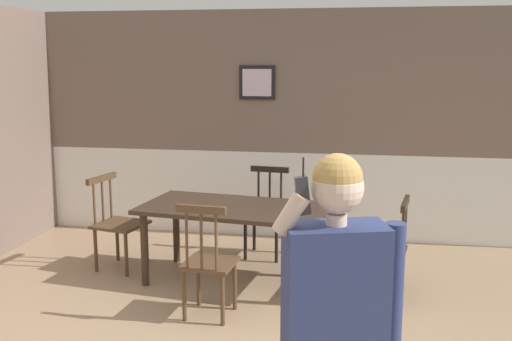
{
  "coord_description": "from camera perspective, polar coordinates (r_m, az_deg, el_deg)",
  "views": [
    {
      "loc": [
        0.78,
        -3.71,
        2.12
      ],
      "look_at": [
        0.19,
        -0.32,
        1.48
      ],
      "focal_mm": 42.43,
      "sensor_mm": 36.0,
      "label": 1
    }
  ],
  "objects": [
    {
      "name": "room_back_partition",
      "position": [
        7.14,
        3.5,
        3.82
      ],
      "size": [
        6.17,
        0.17,
        2.67
      ],
      "color": "#756056",
      "rests_on": "ground_plane"
    },
    {
      "name": "dining_table",
      "position": [
        5.72,
        -1.44,
        -4.23
      ],
      "size": [
        1.98,
        1.15,
        0.74
      ],
      "rotation": [
        0.0,
        0.0,
        -0.13
      ],
      "color": "#38281E",
      "rests_on": "ground_plane"
    },
    {
      "name": "chair_at_table_head",
      "position": [
        5.02,
        -4.54,
        -8.61
      ],
      "size": [
        0.45,
        0.45,
        0.99
      ],
      "rotation": [
        0.0,
        0.0,
        -0.09
      ],
      "color": "#513823",
      "rests_on": "ground_plane"
    },
    {
      "name": "chair_near_window",
      "position": [
        5.51,
        11.86,
        -7.31
      ],
      "size": [
        0.54,
        0.54,
        0.91
      ],
      "rotation": [
        0.0,
        0.0,
        1.42
      ],
      "color": "#2D2319",
      "rests_on": "ground_plane"
    },
    {
      "name": "chair_by_doorway",
      "position": [
        6.31,
        -12.93,
        -4.82
      ],
      "size": [
        0.55,
        0.55,
        0.95
      ],
      "rotation": [
        0.0,
        0.0,
        4.49
      ],
      "color": "#513823",
      "rests_on": "ground_plane"
    },
    {
      "name": "chair_opposite_corner",
      "position": [
        6.55,
        0.95,
        -4.11
      ],
      "size": [
        0.47,
        0.47,
        0.96
      ],
      "rotation": [
        0.0,
        0.0,
        3.03
      ],
      "color": "black",
      "rests_on": "ground_plane"
    },
    {
      "name": "person_figure",
      "position": [
        2.75,
        7.51,
        -13.44
      ],
      "size": [
        0.57,
        0.35,
        1.73
      ],
      "rotation": [
        0.0,
        0.0,
        3.43
      ],
      "color": "#282E49",
      "rests_on": "ground_plane"
    }
  ]
}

